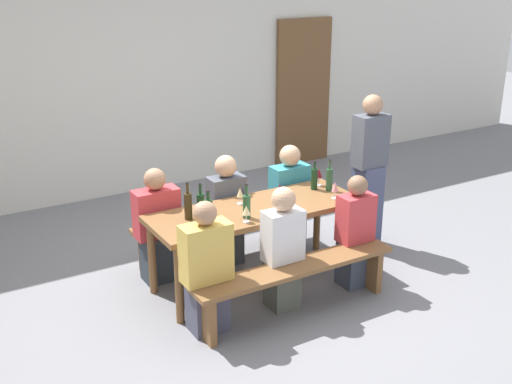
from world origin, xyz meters
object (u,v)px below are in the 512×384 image
object	(u,v)px
tasting_table	(256,216)
bench_far	(223,224)
wine_glass_4	(240,193)
standing_host	(368,174)
wine_glass_1	(319,174)
wooden_door	(303,92)
seated_guest_far_1	(226,212)
wine_bottle_0	(247,206)
wine_bottle_1	(209,212)
seated_guest_far_0	(158,229)
wine_glass_3	(280,189)
seated_guest_far_2	(289,199)
wine_bottle_5	(329,179)
seated_guest_near_2	(355,234)
wine_bottle_2	(188,206)
seated_guest_near_0	(207,271)
wine_bottle_4	(201,206)
wine_glass_2	(335,187)
wine_bottle_3	(314,178)
wine_glass_0	(246,211)
seated_guest_near_1	(283,251)
bench_near	(296,276)

from	to	relation	value
tasting_table	bench_far	world-z (taller)	tasting_table
wine_glass_4	standing_host	distance (m)	1.51
wine_glass_1	wooden_door	bearing A→B (deg)	58.16
bench_far	seated_guest_far_1	size ratio (longest dim) A/B	1.68
tasting_table	wine_bottle_0	bearing A→B (deg)	-139.27
wine_bottle_1	wooden_door	bearing A→B (deg)	44.90
wine_glass_1	seated_guest_far_0	bearing A→B (deg)	169.10
wine_glass_3	seated_guest_far_2	size ratio (longest dim) A/B	0.15
wine_bottle_5	seated_guest_near_2	bearing A→B (deg)	-100.01
wine_bottle_0	wine_bottle_2	size ratio (longest dim) A/B	0.93
wine_glass_3	seated_guest_near_0	size ratio (longest dim) A/B	0.15
wine_glass_1	seated_guest_near_2	world-z (taller)	seated_guest_near_2
wine_bottle_4	seated_guest_far_2	world-z (taller)	seated_guest_far_2
wine_glass_2	seated_guest_near_0	size ratio (longest dim) A/B	0.15
wine_bottle_0	wooden_door	bearing A→B (deg)	48.56
wine_bottle_2	seated_guest_far_1	xyz separation A→B (m)	(0.60, 0.44, -0.34)
wooden_door	wine_glass_3	world-z (taller)	wooden_door
wine_bottle_4	seated_guest_far_2	xyz separation A→B (m)	(1.24, 0.49, -0.34)
bench_far	seated_guest_far_1	xyz separation A→B (m)	(-0.04, -0.15, 0.19)
bench_far	seated_guest_far_1	distance (m)	0.24
wooden_door	wine_bottle_0	size ratio (longest dim) A/B	6.72
wine_bottle_4	wine_bottle_2	bearing A→B (deg)	155.19
wine_bottle_3	standing_host	world-z (taller)	standing_host
seated_guest_far_0	wine_bottle_5	bearing A→B (deg)	73.48
wine_bottle_0	wine_bottle_5	world-z (taller)	wine_bottle_5
wine_bottle_4	seated_guest_near_0	world-z (taller)	seated_guest_near_0
wine_bottle_3	wine_glass_1	distance (m)	0.12
seated_guest_far_1	wine_glass_0	bearing A→B (deg)	-15.32
standing_host	seated_guest_near_1	bearing A→B (deg)	23.69
seated_guest_far_0	standing_host	distance (m)	2.24
seated_guest_near_0	wooden_door	bearing A→B (deg)	-43.84
tasting_table	seated_guest_near_2	distance (m)	0.92
wine_glass_0	wine_bottle_1	bearing A→B (deg)	163.43
wine_glass_0	wine_glass_3	distance (m)	0.59
wine_bottle_1	seated_guest_far_2	distance (m)	1.46
seated_guest_near_2	seated_guest_far_2	distance (m)	1.01
wine_bottle_1	wine_bottle_4	xyz separation A→B (m)	(0.01, 0.18, -0.00)
wine_bottle_1	bench_near	bearing A→B (deg)	-41.84
seated_guest_far_1	wine_bottle_0	bearing A→B (deg)	-13.01
wine_bottle_3	seated_guest_near_2	distance (m)	0.73
wine_bottle_2	seated_guest_near_0	size ratio (longest dim) A/B	0.30
wine_bottle_1	wine_glass_3	xyz separation A→B (m)	(0.83, 0.19, -0.01)
wine_bottle_3	seated_guest_far_0	bearing A→B (deg)	166.05
tasting_table	wine_glass_2	bearing A→B (deg)	-13.16
wine_glass_2	wine_bottle_1	bearing A→B (deg)	179.17
wine_bottle_0	seated_guest_far_2	distance (m)	1.16
wine_glass_3	seated_guest_far_0	distance (m)	1.19
seated_guest_near_0	wine_bottle_0	bearing A→B (deg)	-58.98
wooden_door	wine_glass_2	size ratio (longest dim) A/B	12.84
wine_bottle_3	wine_glass_4	distance (m)	0.82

